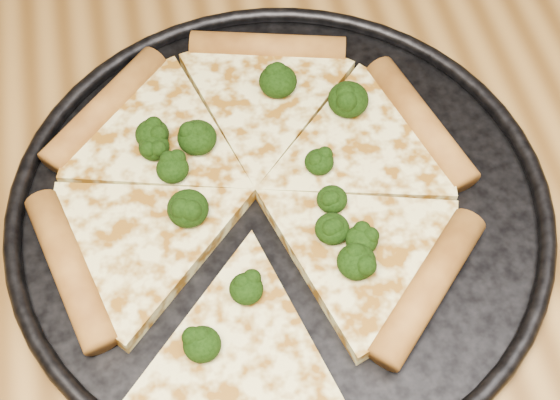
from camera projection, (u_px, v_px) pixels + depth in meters
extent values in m
cube|color=olive|center=(205.00, 342.00, 0.58)|extent=(1.20, 0.90, 0.04)
cube|color=brown|center=(557.00, 124.00, 1.16)|extent=(0.06, 0.06, 0.71)
cylinder|color=black|center=(280.00, 209.00, 0.62)|extent=(0.40, 0.40, 0.01)
torus|color=black|center=(280.00, 204.00, 0.61)|extent=(0.41, 0.41, 0.01)
cylinder|color=#A76C29|center=(421.00, 122.00, 0.65)|extent=(0.06, 0.13, 0.03)
cylinder|color=#A76C29|center=(268.00, 48.00, 0.69)|extent=(0.13, 0.06, 0.03)
cylinder|color=#A76C29|center=(105.00, 108.00, 0.65)|extent=(0.11, 0.11, 0.03)
cylinder|color=#A76C29|center=(70.00, 269.00, 0.57)|extent=(0.06, 0.13, 0.03)
cylinder|color=#A76C29|center=(429.00, 287.00, 0.57)|extent=(0.11, 0.11, 0.03)
ellipsoid|color=black|center=(278.00, 81.00, 0.65)|extent=(0.03, 0.03, 0.02)
ellipsoid|color=black|center=(332.00, 229.00, 0.58)|extent=(0.03, 0.03, 0.02)
ellipsoid|color=black|center=(173.00, 169.00, 0.61)|extent=(0.02, 0.02, 0.02)
ellipsoid|color=black|center=(362.00, 240.00, 0.58)|extent=(0.02, 0.02, 0.02)
ellipsoid|color=black|center=(356.00, 262.00, 0.57)|extent=(0.03, 0.03, 0.02)
ellipsoid|color=black|center=(349.00, 99.00, 0.64)|extent=(0.03, 0.03, 0.02)
ellipsoid|color=black|center=(188.00, 208.00, 0.59)|extent=(0.03, 0.03, 0.02)
ellipsoid|color=black|center=(319.00, 162.00, 0.61)|extent=(0.02, 0.02, 0.02)
ellipsoid|color=black|center=(152.00, 134.00, 0.63)|extent=(0.03, 0.03, 0.02)
ellipsoid|color=black|center=(332.00, 199.00, 0.60)|extent=(0.02, 0.02, 0.02)
ellipsoid|color=black|center=(246.00, 289.00, 0.56)|extent=(0.02, 0.02, 0.02)
ellipsoid|color=black|center=(197.00, 138.00, 0.62)|extent=(0.03, 0.03, 0.02)
ellipsoid|color=black|center=(348.00, 99.00, 0.64)|extent=(0.03, 0.03, 0.02)
ellipsoid|color=black|center=(154.00, 147.00, 0.62)|extent=(0.02, 0.02, 0.02)
ellipsoid|color=black|center=(202.00, 344.00, 0.53)|extent=(0.03, 0.03, 0.02)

